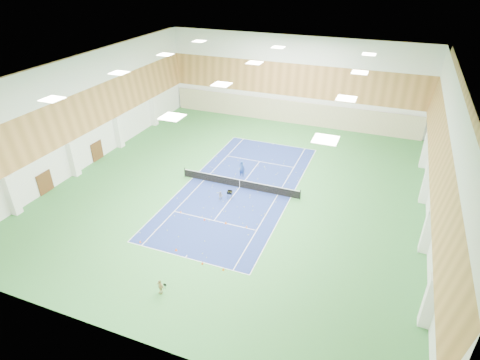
% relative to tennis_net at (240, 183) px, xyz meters
% --- Properties ---
extents(ground, '(40.00, 40.00, 0.00)m').
position_rel_tennis_net_xyz_m(ground, '(0.00, 0.00, -0.55)').
color(ground, '#327637').
rests_on(ground, ground).
extents(room_shell, '(36.00, 40.00, 12.00)m').
position_rel_tennis_net_xyz_m(room_shell, '(0.00, 0.00, 5.45)').
color(room_shell, white).
rests_on(room_shell, ground).
extents(wood_cladding, '(36.00, 40.00, 8.00)m').
position_rel_tennis_net_xyz_m(wood_cladding, '(0.00, 0.00, 7.45)').
color(wood_cladding, '#B57D43').
rests_on(wood_cladding, room_shell).
extents(ceiling_light_grid, '(21.40, 25.40, 0.06)m').
position_rel_tennis_net_xyz_m(ceiling_light_grid, '(0.00, 0.00, 11.37)').
color(ceiling_light_grid, white).
rests_on(ceiling_light_grid, room_shell).
extents(court_surface, '(10.97, 23.77, 0.01)m').
position_rel_tennis_net_xyz_m(court_surface, '(0.00, 0.00, -0.55)').
color(court_surface, navy).
rests_on(court_surface, ground).
extents(tennis_balls_scatter, '(10.57, 22.77, 0.07)m').
position_rel_tennis_net_xyz_m(tennis_balls_scatter, '(0.00, 0.00, -0.50)').
color(tennis_balls_scatter, '#C2D123').
rests_on(tennis_balls_scatter, ground).
extents(tennis_net, '(12.80, 0.10, 1.10)m').
position_rel_tennis_net_xyz_m(tennis_net, '(0.00, 0.00, 0.00)').
color(tennis_net, black).
rests_on(tennis_net, ground).
extents(back_curtain, '(35.40, 0.16, 3.20)m').
position_rel_tennis_net_xyz_m(back_curtain, '(0.00, 19.75, 1.05)').
color(back_curtain, '#C6B793').
rests_on(back_curtain, ground).
extents(door_left_a, '(0.08, 1.80, 2.20)m').
position_rel_tennis_net_xyz_m(door_left_a, '(-17.92, -8.00, 0.55)').
color(door_left_a, '#593319').
rests_on(door_left_a, ground).
extents(door_left_b, '(0.08, 1.80, 2.20)m').
position_rel_tennis_net_xyz_m(door_left_b, '(-17.92, 0.00, 0.55)').
color(door_left_b, '#593319').
rests_on(door_left_b, ground).
extents(coach, '(0.75, 0.57, 1.86)m').
position_rel_tennis_net_xyz_m(coach, '(-0.67, 2.35, 0.38)').
color(coach, navy).
rests_on(coach, ground).
extents(child_court, '(0.55, 0.47, 0.97)m').
position_rel_tennis_net_xyz_m(child_court, '(-0.82, -3.00, -0.07)').
color(child_court, gray).
rests_on(child_court, ground).
extents(child_apron, '(0.74, 0.42, 1.19)m').
position_rel_tennis_net_xyz_m(child_apron, '(0.19, -15.90, 0.05)').
color(child_apron, tan).
rests_on(child_apron, ground).
extents(ball_cart, '(0.58, 0.58, 0.87)m').
position_rel_tennis_net_xyz_m(ball_cart, '(-0.12, -2.35, -0.12)').
color(ball_cart, black).
rests_on(ball_cart, ground).
extents(cone_svc_a, '(0.17, 0.17, 0.19)m').
position_rel_tennis_net_xyz_m(cone_svc_a, '(-3.45, -6.34, -0.46)').
color(cone_svc_a, '#E5580C').
rests_on(cone_svc_a, ground).
extents(cone_svc_b, '(0.19, 0.19, 0.21)m').
position_rel_tennis_net_xyz_m(cone_svc_b, '(-0.83, -6.67, -0.44)').
color(cone_svc_b, red).
rests_on(cone_svc_b, ground).
extents(cone_svc_c, '(0.22, 0.22, 0.25)m').
position_rel_tennis_net_xyz_m(cone_svc_c, '(1.20, -6.43, -0.43)').
color(cone_svc_c, orange).
rests_on(cone_svc_c, ground).
extents(cone_svc_d, '(0.17, 0.17, 0.19)m').
position_rel_tennis_net_xyz_m(cone_svc_d, '(3.13, -6.28, -0.45)').
color(cone_svc_d, orange).
rests_on(cone_svc_d, ground).
extents(cone_base_a, '(0.18, 0.18, 0.20)m').
position_rel_tennis_net_xyz_m(cone_base_a, '(-4.45, -11.54, -0.45)').
color(cone_base_a, '#FF5C0D').
rests_on(cone_base_a, ground).
extents(cone_base_b, '(0.22, 0.22, 0.25)m').
position_rel_tennis_net_xyz_m(cone_base_b, '(-1.11, -11.38, -0.43)').
color(cone_base_b, '#FF530D').
rests_on(cone_base_b, ground).
extents(cone_base_c, '(0.20, 0.20, 0.22)m').
position_rel_tennis_net_xyz_m(cone_base_c, '(1.60, -12.06, -0.44)').
color(cone_base_c, '#F0500C').
rests_on(cone_base_c, ground).
extents(cone_base_d, '(0.20, 0.20, 0.22)m').
position_rel_tennis_net_xyz_m(cone_base_d, '(3.41, -12.10, -0.44)').
color(cone_base_d, orange).
rests_on(cone_base_d, ground).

